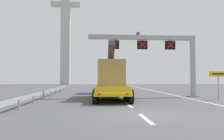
# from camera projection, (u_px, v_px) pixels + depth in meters

# --- Properties ---
(ground) EXTENTS (112.00, 112.00, 0.00)m
(ground) POSITION_uv_depth(u_px,v_px,m) (146.00, 116.00, 11.00)
(ground) COLOR #4C4C51
(lane_markings) EXTENTS (0.20, 43.13, 0.01)m
(lane_markings) POSITION_uv_depth(u_px,v_px,m) (115.00, 94.00, 25.19)
(lane_markings) COLOR silver
(lane_markings) RESTS_ON ground
(edge_line_right) EXTENTS (0.20, 63.00, 0.01)m
(edge_line_right) POSITION_uv_depth(u_px,v_px,m) (175.00, 96.00, 23.44)
(edge_line_right) COLOR silver
(edge_line_right) RESTS_ON ground
(overhead_lane_gantry) EXTENTS (11.30, 0.90, 6.63)m
(overhead_lane_gantry) POSITION_uv_depth(u_px,v_px,m) (156.00, 47.00, 22.01)
(overhead_lane_gantry) COLOR #9EA0A5
(overhead_lane_gantry) RESTS_ON ground
(heavy_haul_truck_yellow) EXTENTS (3.51, 14.14, 5.30)m
(heavy_haul_truck_yellow) POSITION_uv_depth(u_px,v_px,m) (110.00, 78.00, 23.25)
(heavy_haul_truck_yellow) COLOR yellow
(heavy_haul_truck_yellow) RESTS_ON ground
(exit_sign_yellow) EXTENTS (1.75, 0.15, 2.54)m
(exit_sign_yellow) POSITION_uv_depth(u_px,v_px,m) (218.00, 78.00, 19.23)
(exit_sign_yellow) COLOR #9EA0A5
(exit_sign_yellow) RESTS_ON ground
(guardrail_left) EXTENTS (0.13, 24.92, 0.76)m
(guardrail_left) POSITION_uv_depth(u_px,v_px,m) (47.00, 92.00, 20.86)
(guardrail_left) COLOR #999EA3
(guardrail_left) RESTS_ON ground
(bridge_pylon_distant) EXTENTS (9.00, 2.00, 39.82)m
(bridge_pylon_distant) POSITION_uv_depth(u_px,v_px,m) (66.00, 18.00, 65.78)
(bridge_pylon_distant) COLOR #B7B7B2
(bridge_pylon_distant) RESTS_ON ground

